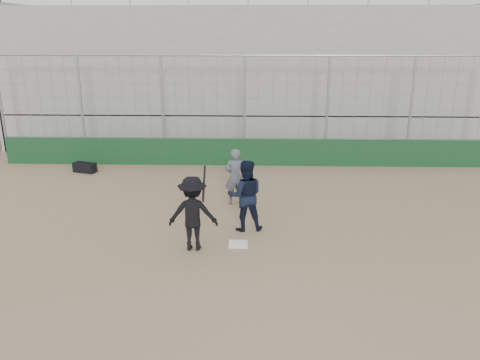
{
  "coord_description": "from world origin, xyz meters",
  "views": [
    {
      "loc": [
        0.34,
        -10.01,
        4.74
      ],
      "look_at": [
        0.0,
        1.4,
        1.15
      ],
      "focal_mm": 35.0,
      "sensor_mm": 36.0,
      "label": 1
    }
  ],
  "objects_px": {
    "catcher_crouched": "(245,207)",
    "umpire": "(235,179)",
    "batter_at_plate": "(193,213)",
    "equipment_bag": "(85,167)"
  },
  "relations": [
    {
      "from": "catcher_crouched",
      "to": "umpire",
      "type": "xyz_separation_m",
      "value": [
        -0.34,
        1.91,
        0.13
      ]
    },
    {
      "from": "catcher_crouched",
      "to": "umpire",
      "type": "relative_size",
      "value": 0.83
    },
    {
      "from": "catcher_crouched",
      "to": "batter_at_plate",
      "type": "bearing_deg",
      "value": -136.95
    },
    {
      "from": "umpire",
      "to": "equipment_bag",
      "type": "distance_m",
      "value": 6.31
    },
    {
      "from": "catcher_crouched",
      "to": "umpire",
      "type": "distance_m",
      "value": 1.94
    },
    {
      "from": "umpire",
      "to": "catcher_crouched",
      "type": "bearing_deg",
      "value": 84.25
    },
    {
      "from": "batter_at_plate",
      "to": "umpire",
      "type": "bearing_deg",
      "value": 74.64
    },
    {
      "from": "batter_at_plate",
      "to": "catcher_crouched",
      "type": "bearing_deg",
      "value": 43.05
    },
    {
      "from": "batter_at_plate",
      "to": "equipment_bag",
      "type": "distance_m",
      "value": 7.68
    },
    {
      "from": "umpire",
      "to": "batter_at_plate",
      "type": "bearing_deg",
      "value": 58.8
    }
  ]
}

